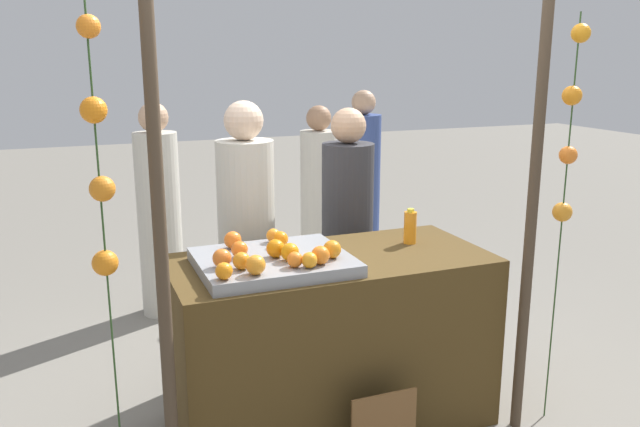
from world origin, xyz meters
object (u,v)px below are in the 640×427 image
vendor_left (247,252)px  stall_counter (330,341)px  orange_1 (276,248)px  vendor_right (347,244)px  orange_0 (233,240)px  juice_bottle (410,227)px

vendor_left → stall_counter: bearing=-69.2°
orange_1 → vendor_right: vendor_right is taller
orange_0 → juice_bottle: 0.99m
vendor_right → orange_0: bearing=-147.8°
vendor_left → juice_bottle: bearing=-37.9°
stall_counter → juice_bottle: size_ratio=8.43×
orange_1 → juice_bottle: bearing=10.7°
vendor_right → vendor_left: bearing=-178.1°
juice_bottle → vendor_right: vendor_right is taller
orange_0 → vendor_left: (0.22, 0.53, -0.24)m
juice_bottle → vendor_right: size_ratio=0.12×
stall_counter → juice_bottle: juice_bottle is taller
orange_0 → orange_1: bearing=-55.0°
juice_bottle → vendor_left: vendor_left is taller
stall_counter → orange_0: size_ratio=18.69×
stall_counter → orange_1: (-0.32, -0.07, 0.57)m
orange_1 → vendor_left: 0.79m
vendor_left → vendor_right: bearing=1.9°
juice_bottle → vendor_left: bearing=142.1°
stall_counter → juice_bottle: (0.51, 0.09, 0.55)m
stall_counter → orange_0: bearing=162.2°
juice_bottle → vendor_left: 1.00m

